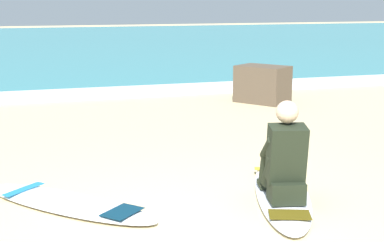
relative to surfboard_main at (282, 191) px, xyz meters
name	(u,v)px	position (x,y,z in m)	size (l,w,h in m)	color
ground_plane	(197,237)	(-1.14, -0.75, -0.04)	(80.00, 80.00, 0.00)	beige
sea	(44,44)	(-1.14, 20.30, 0.01)	(80.00, 28.00, 0.10)	teal
breaking_foam	(85,94)	(-1.14, 6.60, 0.02)	(80.00, 0.90, 0.11)	white
surfboard_main	(282,191)	(0.00, 0.00, 0.00)	(1.31, 2.36, 0.08)	silver
surfer_seated	(284,161)	(-0.12, -0.28, 0.40)	(0.48, 0.76, 0.95)	black
surfboard_spare_near	(67,203)	(-2.09, 0.30, 0.00)	(1.76, 1.86, 0.08)	silver
shoreline_rock	(263,84)	(2.00, 4.92, 0.31)	(0.93, 0.62, 0.70)	brown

